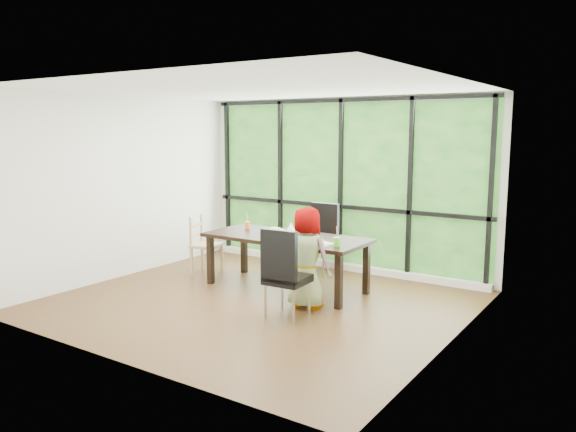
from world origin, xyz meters
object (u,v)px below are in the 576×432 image
object	(u,v)px
child_older	(307,258)
plate_far	(275,231)
dining_table	(286,262)
orange_cup	(247,225)
chair_end_beech	(207,245)
child_toddler	(308,248)
chair_window_leather	(319,240)
chair_interior_leather	(288,273)
tissue_box	(291,235)
green_cup	(337,242)
plate_near	(320,243)

from	to	relation	value
child_older	plate_far	size ratio (longest dim) A/B	4.61
dining_table	orange_cup	bearing A→B (deg)	169.01
chair_end_beech	child_older	world-z (taller)	child_older
child_toddler	child_older	distance (m)	1.33
chair_window_leather	chair_end_beech	size ratio (longest dim) A/B	1.20
chair_interior_leather	tissue_box	world-z (taller)	chair_interior_leather
chair_window_leather	dining_table	bearing A→B (deg)	-89.59
child_older	green_cup	xyz separation A→B (m)	(0.26, 0.29, 0.18)
plate_near	chair_window_leather	bearing A→B (deg)	121.20
chair_end_beech	child_toddler	world-z (taller)	child_toddler
chair_interior_leather	plate_near	xyz separation A→B (m)	(-0.02, 0.79, 0.22)
dining_table	tissue_box	distance (m)	0.48
dining_table	child_older	bearing A→B (deg)	-39.04
green_cup	tissue_box	xyz separation A→B (m)	(-0.77, 0.13, -0.00)
dining_table	plate_far	xyz separation A→B (m)	(-0.34, 0.22, 0.38)
chair_interior_leather	child_toddler	distance (m)	1.73
child_older	chair_window_leather	bearing A→B (deg)	-66.32
chair_end_beech	chair_window_leather	bearing A→B (deg)	-72.08
child_toddler	green_cup	bearing A→B (deg)	-56.52
chair_end_beech	child_older	size ratio (longest dim) A/B	0.71
chair_end_beech	child_older	xyz separation A→B (m)	(2.14, -0.55, 0.18)
plate_near	tissue_box	size ratio (longest dim) A/B	1.79
chair_end_beech	plate_far	world-z (taller)	chair_end_beech
dining_table	green_cup	world-z (taller)	green_cup
plate_far	chair_interior_leather	bearing A→B (deg)	-49.63
child_toddler	plate_far	size ratio (longest dim) A/B	3.46
chair_end_beech	orange_cup	world-z (taller)	chair_end_beech
child_toddler	plate_near	distance (m)	1.07
chair_end_beech	plate_near	xyz separation A→B (m)	(2.13, -0.20, 0.31)
dining_table	plate_near	distance (m)	0.79
chair_window_leather	plate_near	world-z (taller)	chair_window_leather
plate_far	tissue_box	world-z (taller)	tissue_box
child_older	plate_near	bearing A→B (deg)	-89.60
child_toddler	plate_far	xyz separation A→B (m)	(-0.34, -0.37, 0.28)
dining_table	child_toddler	world-z (taller)	child_toddler
chair_interior_leather	tissue_box	bearing A→B (deg)	-61.94
orange_cup	plate_near	bearing A→B (deg)	-13.72
plate_near	plate_far	bearing A→B (deg)	157.38
child_toddler	plate_near	bearing A→B (deg)	-64.36
green_cup	tissue_box	bearing A→B (deg)	170.40
plate_far	dining_table	bearing A→B (deg)	-32.48
orange_cup	tissue_box	distance (m)	1.00
child_older	tissue_box	xyz separation A→B (m)	(-0.51, 0.42, 0.17)
plate_near	orange_cup	world-z (taller)	orange_cup
plate_near	child_older	bearing A→B (deg)	-87.94
chair_window_leather	chair_interior_leather	size ratio (longest dim) A/B	1.00
orange_cup	green_cup	xyz separation A→B (m)	(1.73, -0.42, 0.01)
chair_end_beech	tissue_box	xyz separation A→B (m)	(1.63, -0.13, 0.36)
dining_table	chair_end_beech	size ratio (longest dim) A/B	2.55
chair_end_beech	plate_far	distance (m)	1.19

